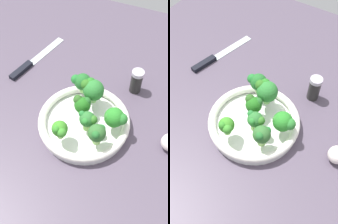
% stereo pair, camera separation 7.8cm
% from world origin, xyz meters
% --- Properties ---
extents(ground_plane, '(1.30, 1.30, 0.03)m').
position_xyz_m(ground_plane, '(0.00, 0.00, -0.01)').
color(ground_plane, '#504556').
extents(bowl, '(0.27, 0.27, 0.04)m').
position_xyz_m(bowl, '(0.02, 0.01, 0.02)').
color(bowl, white).
rests_on(bowl, ground_plane).
extents(broccoli_floret_0, '(0.05, 0.05, 0.06)m').
position_xyz_m(broccoli_floret_0, '(0.06, 0.09, 0.08)').
color(broccoli_floret_0, '#85C15F').
rests_on(broccoli_floret_0, bowl).
extents(broccoli_floret_1, '(0.07, 0.05, 0.07)m').
position_xyz_m(broccoli_floret_1, '(0.07, -0.08, 0.08)').
color(broccoli_floret_1, '#8FCF69').
rests_on(broccoli_floret_1, bowl).
extents(broccoli_floret_2, '(0.07, 0.06, 0.06)m').
position_xyz_m(broccoli_floret_2, '(-0.07, 0.00, 0.08)').
color(broccoli_floret_2, '#80C25C').
rests_on(broccoli_floret_2, bowl).
extents(broccoli_floret_3, '(0.05, 0.05, 0.06)m').
position_xyz_m(broccoli_floret_3, '(-0.00, 0.04, 0.08)').
color(broccoli_floret_3, '#87BE56').
rests_on(broccoli_floret_3, bowl).
extents(broccoli_floret_4, '(0.05, 0.05, 0.06)m').
position_xyz_m(broccoli_floret_4, '(0.03, -0.01, 0.08)').
color(broccoli_floret_4, '#88CA56').
rests_on(broccoli_floret_4, bowl).
extents(broccoli_floret_5, '(0.07, 0.06, 0.08)m').
position_xyz_m(broccoli_floret_5, '(0.02, -0.06, 0.09)').
color(broccoli_floret_5, '#83BE6A').
rests_on(broccoli_floret_5, bowl).
extents(broccoli_floret_6, '(0.05, 0.05, 0.07)m').
position_xyz_m(broccoli_floret_6, '(-0.04, 0.07, 0.08)').
color(broccoli_floret_6, '#91CB66').
rests_on(broccoli_floret_6, bowl).
extents(knife, '(0.09, 0.26, 0.01)m').
position_xyz_m(knife, '(0.30, -0.16, 0.01)').
color(knife, silver).
rests_on(knife, ground_plane).
extents(pepper_shaker, '(0.04, 0.04, 0.09)m').
position_xyz_m(pepper_shaker, '(-0.08, -0.19, 0.04)').
color(pepper_shaker, '#262624').
rests_on(pepper_shaker, ground_plane).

